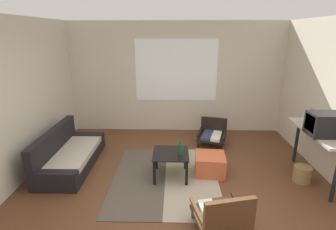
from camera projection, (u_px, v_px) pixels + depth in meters
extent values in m
plane|color=#56331E|center=(176.00, 200.00, 3.96)|extent=(7.80, 7.80, 0.00)
cube|color=beige|center=(176.00, 78.00, 6.46)|extent=(5.60, 0.12, 2.70)
cube|color=white|center=(176.00, 70.00, 6.34)|extent=(1.99, 0.01, 1.49)
cube|color=#4C4238|center=(140.00, 177.00, 4.58)|extent=(0.90, 2.28, 0.01)
cube|color=gray|center=(191.00, 178.00, 4.56)|extent=(0.90, 2.28, 0.01)
cube|color=black|center=(73.00, 161.00, 4.95)|extent=(0.78, 1.82, 0.21)
cube|color=#B2A899|center=(74.00, 153.00, 4.90)|extent=(0.68, 1.64, 0.10)
cube|color=black|center=(54.00, 146.00, 4.86)|extent=(0.15, 1.81, 0.61)
cube|color=black|center=(86.00, 141.00, 5.71)|extent=(0.77, 0.19, 0.34)
cube|color=black|center=(54.00, 181.00, 4.15)|extent=(0.77, 0.19, 0.34)
cube|color=black|center=(171.00, 153.00, 4.47)|extent=(0.61, 0.62, 0.02)
cube|color=black|center=(157.00, 158.00, 4.81)|extent=(0.04, 0.04, 0.44)
cube|color=black|center=(185.00, 158.00, 4.80)|extent=(0.04, 0.04, 0.44)
cube|color=black|center=(154.00, 173.00, 4.29)|extent=(0.04, 0.04, 0.44)
cube|color=black|center=(187.00, 174.00, 4.28)|extent=(0.04, 0.04, 0.44)
cylinder|color=black|center=(222.00, 148.00, 5.60)|extent=(0.04, 0.04, 0.14)
cylinder|color=black|center=(198.00, 145.00, 5.74)|extent=(0.04, 0.04, 0.14)
cylinder|color=black|center=(224.00, 138.00, 6.10)|extent=(0.04, 0.04, 0.14)
cylinder|color=black|center=(202.00, 136.00, 6.25)|extent=(0.04, 0.04, 0.14)
cube|color=black|center=(212.00, 137.00, 5.89)|extent=(0.75, 0.77, 0.05)
cube|color=silver|center=(216.00, 136.00, 5.83)|extent=(0.35, 0.61, 0.06)
cube|color=#2D3856|center=(207.00, 135.00, 5.89)|extent=(0.35, 0.61, 0.06)
cube|color=black|center=(214.00, 125.00, 6.09)|extent=(0.59, 0.23, 0.35)
cube|color=black|center=(225.00, 134.00, 5.78)|extent=(0.22, 0.62, 0.04)
cube|color=black|center=(200.00, 131.00, 5.94)|extent=(0.22, 0.62, 0.04)
cylinder|color=#472D19|center=(193.00, 214.00, 3.55)|extent=(0.04, 0.04, 0.15)
cylinder|color=#472D19|center=(231.00, 208.00, 3.66)|extent=(0.04, 0.04, 0.15)
cube|color=#472D19|center=(220.00, 217.00, 3.34)|extent=(0.75, 0.71, 0.05)
cube|color=silver|center=(211.00, 213.00, 3.32)|extent=(0.32, 0.56, 0.06)
cube|color=brown|center=(227.00, 211.00, 3.36)|extent=(0.32, 0.56, 0.06)
cube|color=#472D19|center=(230.00, 215.00, 3.02)|extent=(0.63, 0.21, 0.41)
cube|color=#472D19|center=(198.00, 213.00, 3.24)|extent=(0.18, 0.58, 0.04)
cube|color=#472D19|center=(242.00, 206.00, 3.36)|extent=(0.18, 0.58, 0.04)
cube|color=#BC5633|center=(210.00, 164.00, 4.67)|extent=(0.55, 0.55, 0.35)
cube|color=#B2AD9E|center=(318.00, 132.00, 4.28)|extent=(0.42, 1.41, 0.04)
cylinder|color=black|center=(336.00, 176.00, 3.80)|extent=(0.06, 0.06, 0.85)
cylinder|color=black|center=(297.00, 141.00, 5.02)|extent=(0.06, 0.06, 0.85)
cube|color=black|center=(327.00, 124.00, 4.03)|extent=(0.54, 0.38, 0.36)
cube|color=black|center=(310.00, 123.00, 4.03)|extent=(0.01, 0.29, 0.25)
cylinder|color=#935B38|center=(312.00, 121.00, 4.48)|extent=(0.22, 0.22, 0.18)
cylinder|color=#935B38|center=(313.00, 112.00, 4.43)|extent=(0.10, 0.10, 0.13)
cylinder|color=#194723|center=(180.00, 149.00, 4.39)|extent=(0.08, 0.08, 0.19)
cylinder|color=#194723|center=(180.00, 143.00, 4.35)|extent=(0.03, 0.03, 0.06)
cylinder|color=olive|center=(302.00, 174.00, 4.43)|extent=(0.29, 0.29, 0.27)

